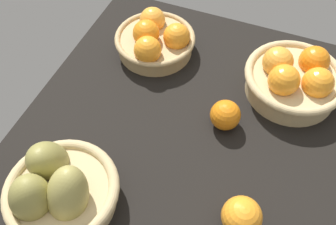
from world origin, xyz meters
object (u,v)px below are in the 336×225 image
Objects in this scene: basket_near_right_pears at (58,190)px; basket_far_left at (294,79)px; loose_orange_front_gap at (225,115)px; loose_orange_back_gap at (242,216)px; basket_near_left at (155,40)px.

basket_near_right_pears is 0.94× the size of basket_far_left.
basket_far_left reaches higher than loose_orange_front_gap.
loose_orange_back_gap is (21.39, 9.33, 0.37)cm from loose_orange_front_gap.
basket_near_left is at bearing -138.89° from loose_orange_back_gap.
loose_orange_back_gap is at bearing 103.64° from basket_near_right_pears.
basket_near_right_pears reaches higher than loose_orange_front_gap.
loose_orange_front_gap is (16.26, 23.53, -0.50)cm from basket_near_left.
basket_near_left is 3.04× the size of loose_orange_front_gap.
basket_far_left is at bearing 141.44° from loose_orange_front_gap.
loose_orange_back_gap is (-8.12, 33.48, -1.01)cm from basket_near_right_pears.
basket_near_left is 2.75× the size of loose_orange_back_gap.
loose_orange_front_gap is 23.34cm from loose_orange_back_gap.
basket_near_left reaches higher than loose_orange_front_gap.
basket_far_left is at bearing 140.95° from basket_near_right_pears.
basket_near_right_pears is 38.16cm from loose_orange_front_gap.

